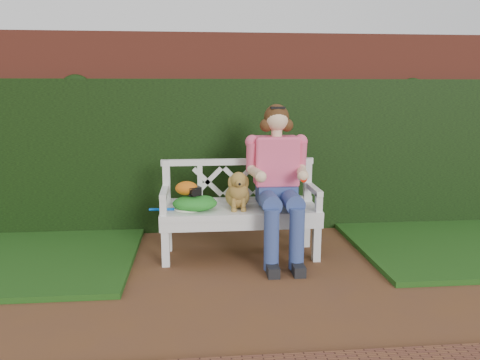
{
  "coord_description": "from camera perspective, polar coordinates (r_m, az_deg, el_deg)",
  "views": [
    {
      "loc": [
        -0.5,
        -3.53,
        1.6
      ],
      "look_at": [
        -0.09,
        0.78,
        0.75
      ],
      "focal_mm": 35.0,
      "sensor_mm": 36.0,
      "label": 1
    }
  ],
  "objects": [
    {
      "name": "seated_woman",
      "position": [
        4.44,
        4.51,
        -0.24
      ],
      "size": [
        0.78,
        0.94,
        1.46
      ],
      "primitive_type": null,
      "rotation": [
        0.0,
        0.0,
        -0.22
      ],
      "color": "#F13A57",
      "rests_on": "ground"
    },
    {
      "name": "ivy_hedge",
      "position": [
        5.28,
        0.06,
        2.95
      ],
      "size": [
        10.0,
        0.18,
        1.7
      ],
      "primitive_type": "cube",
      "color": "#17360C",
      "rests_on": "ground"
    },
    {
      "name": "brick_wall",
      "position": [
        5.47,
        -0.16,
        5.87
      ],
      "size": [
        10.0,
        0.3,
        2.2
      ],
      "primitive_type": "cube",
      "color": "brown",
      "rests_on": "ground"
    },
    {
      "name": "tennis_racket",
      "position": [
        4.4,
        -6.55,
        -3.51
      ],
      "size": [
        0.53,
        0.22,
        0.03
      ],
      "primitive_type": null,
      "rotation": [
        0.0,
        0.0,
        0.0
      ],
      "color": "white",
      "rests_on": "garden_bench"
    },
    {
      "name": "ground",
      "position": [
        3.9,
        2.47,
        -13.08
      ],
      "size": [
        60.0,
        60.0,
        0.0
      ],
      "primitive_type": "plane",
      "color": "brown"
    },
    {
      "name": "grass_right",
      "position": [
        5.52,
        26.76,
        -6.69
      ],
      "size": [
        2.6,
        2.0,
        0.05
      ],
      "primitive_type": "cube",
      "color": "#15420D",
      "rests_on": "ground"
    },
    {
      "name": "dog",
      "position": [
        4.4,
        -0.28,
        -1.14
      ],
      "size": [
        0.31,
        0.38,
        0.37
      ],
      "primitive_type": null,
      "rotation": [
        0.0,
        0.0,
        -0.22
      ],
      "color": "olive",
      "rests_on": "garden_bench"
    },
    {
      "name": "green_bag",
      "position": [
        4.38,
        -5.52,
        -2.78
      ],
      "size": [
        0.51,
        0.46,
        0.14
      ],
      "primitive_type": null,
      "rotation": [
        0.0,
        0.0,
        -0.42
      ],
      "color": "#239017",
      "rests_on": "garden_bench"
    },
    {
      "name": "garden_bench",
      "position": [
        4.53,
        0.0,
        -6.34
      ],
      "size": [
        1.59,
        0.64,
        0.48
      ],
      "primitive_type": null,
      "rotation": [
        0.0,
        0.0,
        0.02
      ],
      "color": "white",
      "rests_on": "ground"
    },
    {
      "name": "baseball_glove",
      "position": [
        4.37,
        -6.54,
        -1.0
      ],
      "size": [
        0.24,
        0.21,
        0.13
      ],
      "primitive_type": "ellipsoid",
      "rotation": [
        0.0,
        0.0,
        0.3
      ],
      "color": "#C35C0F",
      "rests_on": "green_bag"
    },
    {
      "name": "camera_item",
      "position": [
        4.37,
        -5.62,
        -1.35
      ],
      "size": [
        0.14,
        0.13,
        0.08
      ],
      "primitive_type": "cube",
      "rotation": [
        0.0,
        0.0,
        0.35
      ],
      "color": "black",
      "rests_on": "green_bag"
    }
  ]
}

